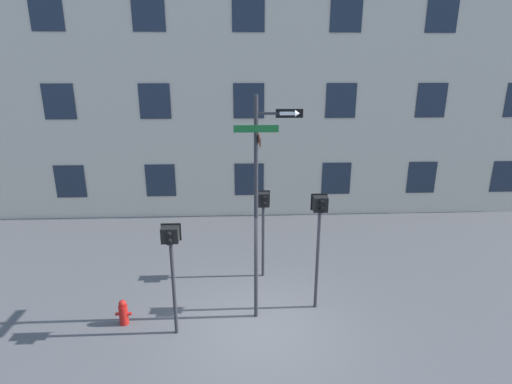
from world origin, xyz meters
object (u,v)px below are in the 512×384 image
object	(u,v)px
pedestrian_signal_right	(319,222)
fire_hydrant	(123,313)
pedestrian_signal_left	(171,250)
pedestrian_signal_across	(263,211)
street_sign_pole	(259,195)

from	to	relation	value
pedestrian_signal_right	fire_hydrant	world-z (taller)	pedestrian_signal_right
pedestrian_signal_left	fire_hydrant	size ratio (longest dim) A/B	4.17
pedestrian_signal_left	fire_hydrant	bearing A→B (deg)	163.08
pedestrian_signal_left	pedestrian_signal_across	bearing A→B (deg)	50.07
street_sign_pole	pedestrian_signal_right	distance (m)	1.64
pedestrian_signal_left	pedestrian_signal_right	bearing A→B (deg)	14.81
pedestrian_signal_right	pedestrian_signal_across	xyz separation A→B (m)	(-1.19, 1.62, -0.29)
pedestrian_signal_left	street_sign_pole	bearing A→B (deg)	16.22
pedestrian_signal_left	pedestrian_signal_across	xyz separation A→B (m)	(2.08, 2.48, -0.06)
fire_hydrant	pedestrian_signal_right	bearing A→B (deg)	6.10
pedestrian_signal_across	fire_hydrant	bearing A→B (deg)	-147.75
street_sign_pole	pedestrian_signal_left	size ratio (longest dim) A/B	2.01
pedestrian_signal_right	street_sign_pole	bearing A→B (deg)	-167.10
pedestrian_signal_right	fire_hydrant	xyz separation A→B (m)	(-4.52, -0.48, -1.94)
pedestrian_signal_across	fire_hydrant	distance (m)	4.27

